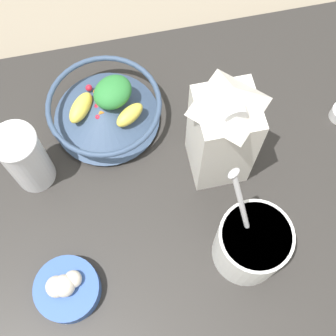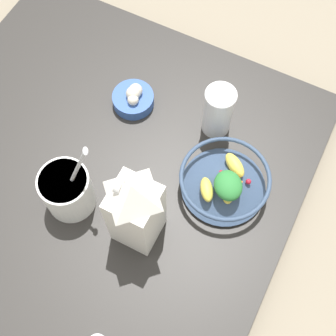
% 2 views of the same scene
% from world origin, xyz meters
% --- Properties ---
extents(ground_plane, '(6.00, 6.00, 0.00)m').
position_xyz_m(ground_plane, '(0.00, 0.00, 0.00)').
color(ground_plane, gray).
extents(countertop, '(0.95, 0.95, 0.05)m').
position_xyz_m(countertop, '(0.00, 0.00, 0.02)').
color(countertop, '#2D2B28').
rests_on(countertop, ground_plane).
extents(fruit_bowl, '(0.21, 0.21, 0.09)m').
position_xyz_m(fruit_bowl, '(-0.10, 0.29, 0.09)').
color(fruit_bowl, '#384C6B').
rests_on(fruit_bowl, countertop).
extents(milk_carton, '(0.09, 0.09, 0.26)m').
position_xyz_m(milk_carton, '(0.08, 0.16, 0.18)').
color(milk_carton, silver).
rests_on(milk_carton, countertop).
extents(yogurt_tub, '(0.11, 0.13, 0.25)m').
position_xyz_m(yogurt_tub, '(0.09, -0.01, 0.11)').
color(yogurt_tub, white).
rests_on(yogurt_tub, countertop).
extents(drinking_cup, '(0.07, 0.07, 0.15)m').
position_xyz_m(drinking_cup, '(-0.24, 0.21, 0.12)').
color(drinking_cup, white).
rests_on(drinking_cup, countertop).
extents(garlic_bowl, '(0.11, 0.11, 0.06)m').
position_xyz_m(garlic_bowl, '(-0.21, -0.01, 0.07)').
color(garlic_bowl, '#3356A3').
rests_on(garlic_bowl, countertop).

